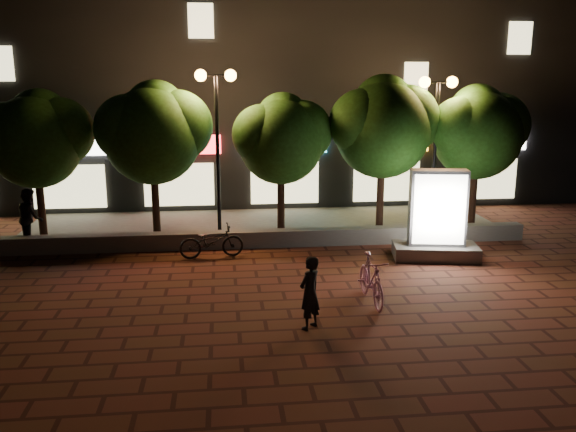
{
  "coord_description": "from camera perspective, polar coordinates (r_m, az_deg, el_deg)",
  "views": [
    {
      "loc": [
        -1.37,
        -13.29,
        4.94
      ],
      "look_at": [
        0.29,
        1.5,
        1.51
      ],
      "focal_mm": 36.85,
      "sensor_mm": 36.0,
      "label": 1
    }
  ],
  "objects": [
    {
      "name": "tree_left",
      "position": [
        18.93,
        -12.81,
        8.13
      ],
      "size": [
        3.6,
        3.0,
        4.89
      ],
      "color": "black",
      "rests_on": "sidewalk"
    },
    {
      "name": "tree_right",
      "position": [
        19.52,
        9.25,
        8.78
      ],
      "size": [
        3.72,
        3.1,
        5.07
      ],
      "color": "black",
      "rests_on": "sidewalk"
    },
    {
      "name": "tree_far_left",
      "position": [
        19.64,
        -23.07,
        7.14
      ],
      "size": [
        3.36,
        2.8,
        4.63
      ],
      "color": "black",
      "rests_on": "sidewalk"
    },
    {
      "name": "pedestrian",
      "position": [
        19.1,
        -23.6,
        -0.15
      ],
      "size": [
        0.93,
        1.04,
        1.76
      ],
      "primitive_type": "imported",
      "rotation": [
        0.0,
        0.0,
        1.95
      ],
      "color": "black",
      "rests_on": "sidewalk"
    },
    {
      "name": "tree_mid",
      "position": [
        18.93,
        -0.56,
        7.75
      ],
      "size": [
        3.24,
        2.7,
        4.5
      ],
      "color": "black",
      "rests_on": "sidewalk"
    },
    {
      "name": "ad_kiosk",
      "position": [
        17.11,
        14.16,
        -0.66
      ],
      "size": [
        2.51,
        1.56,
        2.53
      ],
      "color": "slate",
      "rests_on": "ground"
    },
    {
      "name": "scooter_parked",
      "position": [
        16.9,
        -7.39,
        -2.44
      ],
      "size": [
        1.89,
        0.89,
        0.96
      ],
      "primitive_type": "imported",
      "rotation": [
        0.0,
        0.0,
        1.71
      ],
      "color": "black",
      "rests_on": "ground"
    },
    {
      "name": "tree_far_right",
      "position": [
        20.62,
        17.91,
        7.99
      ],
      "size": [
        3.48,
        2.9,
        4.76
      ],
      "color": "black",
      "rests_on": "sidewalk"
    },
    {
      "name": "ground",
      "position": [
        14.25,
        -0.5,
        -7.31
      ],
      "size": [
        80.0,
        80.0,
        0.0
      ],
      "primitive_type": "plane",
      "color": "#522219",
      "rests_on": "ground"
    },
    {
      "name": "scooter_pink",
      "position": [
        13.52,
        8.03,
        -6.07
      ],
      "size": [
        0.58,
        1.86,
        1.11
      ],
      "primitive_type": "imported",
      "rotation": [
        0.0,
        0.0,
        0.03
      ],
      "color": "#CE83BC",
      "rests_on": "ground"
    },
    {
      "name": "sidewalk",
      "position": [
        20.44,
        -2.38,
        -0.91
      ],
      "size": [
        16.0,
        5.0,
        0.08
      ],
      "primitive_type": "cube",
      "color": "slate",
      "rests_on": "ground"
    },
    {
      "name": "street_lamp_left",
      "position": [
        18.52,
        -6.91,
        10.06
      ],
      "size": [
        1.26,
        0.36,
        5.18
      ],
      "color": "black",
      "rests_on": "sidewalk"
    },
    {
      "name": "rider",
      "position": [
        11.99,
        2.12,
        -7.4
      ],
      "size": [
        0.65,
        0.65,
        1.53
      ],
      "primitive_type": "imported",
      "rotation": [
        0.0,
        0.0,
        3.92
      ],
      "color": "black",
      "rests_on": "ground"
    },
    {
      "name": "street_lamp_right",
      "position": [
        19.75,
        14.15,
        9.56
      ],
      "size": [
        1.26,
        0.36,
        4.98
      ],
      "color": "black",
      "rests_on": "sidewalk"
    },
    {
      "name": "retaining_wall",
      "position": [
        17.97,
        -1.82,
        -2.16
      ],
      "size": [
        16.0,
        0.45,
        0.5
      ],
      "primitive_type": "cube",
      "color": "slate",
      "rests_on": "ground"
    },
    {
      "name": "building_block",
      "position": [
        26.32,
        -3.52,
        13.08
      ],
      "size": [
        28.0,
        8.12,
        11.3
      ],
      "color": "black",
      "rests_on": "ground"
    }
  ]
}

